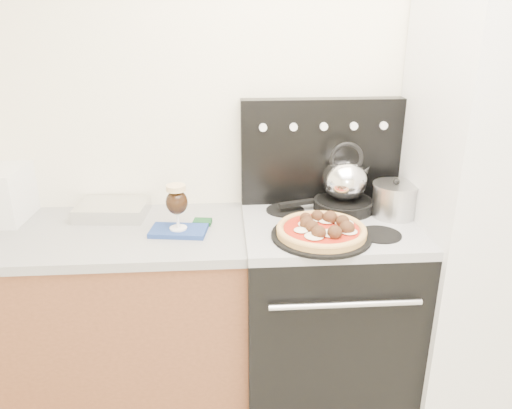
{
  "coord_description": "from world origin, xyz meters",
  "views": [
    {
      "loc": [
        -0.39,
        -0.83,
        1.79
      ],
      "look_at": [
        -0.26,
        1.05,
        1.06
      ],
      "focal_mm": 35.0,
      "sensor_mm": 36.0,
      "label": 1
    }
  ],
  "objects": [
    {
      "name": "backguard",
      "position": [
        0.08,
        1.45,
        1.17
      ],
      "size": [
        0.76,
        0.08,
        0.5
      ],
      "primitive_type": "cube",
      "color": "black",
      "rests_on": "cooktop"
    },
    {
      "name": "beer_glass",
      "position": [
        -0.58,
        1.15,
        1.02
      ],
      "size": [
        0.1,
        0.1,
        0.2
      ],
      "primitive_type": null,
      "rotation": [
        0.0,
        0.0,
        -0.1
      ],
      "color": "black",
      "rests_on": "oven_mitt"
    },
    {
      "name": "fridge",
      "position": [
        0.78,
        1.15,
        0.95
      ],
      "size": [
        0.64,
        0.68,
        1.9
      ],
      "primitive_type": "cube",
      "color": "silver",
      "rests_on": "ground"
    },
    {
      "name": "foil_sheet",
      "position": [
        -0.9,
        1.37,
        0.93
      ],
      "size": [
        0.33,
        0.26,
        0.06
      ],
      "primitive_type": "cube",
      "rotation": [
        0.0,
        0.0,
        -0.09
      ],
      "color": "white",
      "rests_on": "countertop"
    },
    {
      "name": "stove_body",
      "position": [
        0.08,
        1.18,
        0.44
      ],
      "size": [
        0.76,
        0.65,
        0.88
      ],
      "primitive_type": "cube",
      "color": "black",
      "rests_on": "ground"
    },
    {
      "name": "pizza_pan",
      "position": [
        0.01,
        1.02,
        0.93
      ],
      "size": [
        0.5,
        0.5,
        0.01
      ],
      "primitive_type": "cylinder",
      "rotation": [
        0.0,
        0.0,
        0.22
      ],
      "color": "black",
      "rests_on": "cooktop"
    },
    {
      "name": "base_cabinet",
      "position": [
        -1.02,
        1.2,
        0.43
      ],
      "size": [
        1.45,
        0.6,
        0.86
      ],
      "primitive_type": "cube",
      "color": "brown",
      "rests_on": "ground"
    },
    {
      "name": "room_shell",
      "position": [
        0.0,
        0.29,
        1.25
      ],
      "size": [
        3.52,
        3.01,
        2.52
      ],
      "color": "#B5AEA0",
      "rests_on": "ground"
    },
    {
      "name": "pizza",
      "position": [
        0.01,
        1.02,
        0.96
      ],
      "size": [
        0.37,
        0.37,
        0.05
      ],
      "primitive_type": null,
      "rotation": [
        0.0,
        0.0,
        0.02
      ],
      "color": "gold",
      "rests_on": "pizza_pan"
    },
    {
      "name": "oven_mitt",
      "position": [
        -0.58,
        1.15,
        0.91
      ],
      "size": [
        0.26,
        0.17,
        0.02
      ],
      "primitive_type": "cube",
      "rotation": [
        0.0,
        0.0,
        -0.15
      ],
      "color": "navy",
      "rests_on": "countertop"
    },
    {
      "name": "tea_kettle",
      "position": [
        0.17,
        1.32,
        1.09
      ],
      "size": [
        0.25,
        0.25,
        0.23
      ],
      "primitive_type": null,
      "rotation": [
        0.0,
        0.0,
        0.23
      ],
      "color": "silver",
      "rests_on": "skillet"
    },
    {
      "name": "cooktop",
      "position": [
        0.08,
        1.18,
        0.9
      ],
      "size": [
        0.76,
        0.65,
        0.04
      ],
      "primitive_type": "cube",
      "color": "#ADADB2",
      "rests_on": "stove_body"
    },
    {
      "name": "skillet",
      "position": [
        0.17,
        1.32,
        0.94
      ],
      "size": [
        0.35,
        0.35,
        0.05
      ],
      "primitive_type": "cylinder",
      "rotation": [
        0.0,
        0.0,
        0.3
      ],
      "color": "black",
      "rests_on": "cooktop"
    },
    {
      "name": "countertop",
      "position": [
        -1.02,
        1.2,
        0.88
      ],
      "size": [
        1.48,
        0.63,
        0.04
      ],
      "primitive_type": "cube",
      "color": "#9A9A9A",
      "rests_on": "base_cabinet"
    },
    {
      "name": "stock_pot",
      "position": [
        0.38,
        1.23,
        0.99
      ],
      "size": [
        0.22,
        0.22,
        0.14
      ],
      "primitive_type": "cylinder",
      "rotation": [
        0.0,
        0.0,
        0.1
      ],
      "color": "#B7B7B7",
      "rests_on": "cooktop"
    }
  ]
}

